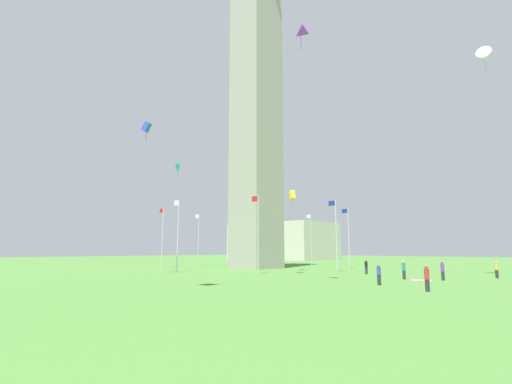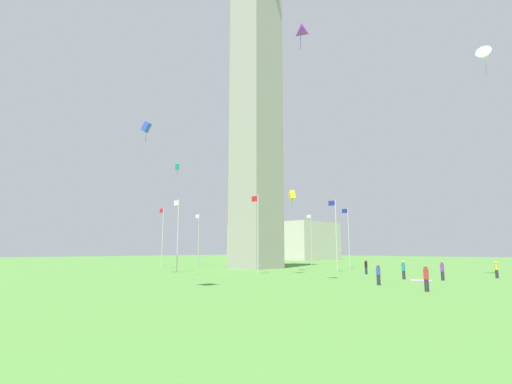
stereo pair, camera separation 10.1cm
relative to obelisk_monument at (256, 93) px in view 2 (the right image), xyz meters
The scene contains 23 objects.
ground_plane 28.06m from the obelisk_monument, ahead, with size 260.00×260.00×0.00m, color #477A33.
obelisk_monument is the anchor object (origin of this frame).
flagpole_n 27.16m from the obelisk_monument, ahead, with size 1.12×0.14×9.27m.
flagpole_ne 27.15m from the obelisk_monument, 44.85° to the left, with size 1.12×0.14×9.27m.
flagpole_e 27.13m from the obelisk_monument, 89.79° to the left, with size 1.12×0.14×9.27m.
flagpole_se 27.11m from the obelisk_monument, 134.85° to the left, with size 1.12×0.14×9.27m.
flagpole_s 27.10m from the obelisk_monument, behind, with size 1.12×0.14×9.27m.
flagpole_sw 27.11m from the obelisk_monument, 134.85° to the right, with size 1.12×0.14×9.27m.
flagpole_w 27.13m from the obelisk_monument, 89.79° to the right, with size 1.12×0.14×9.27m.
flagpole_nw 27.15m from the obelisk_monument, 44.85° to the right, with size 1.12×0.14×9.27m.
person_purple_shirt 39.91m from the obelisk_monument, 169.92° to the left, with size 0.32×0.32×1.75m.
person_black_shirt 33.39m from the obelisk_monument, behind, with size 0.32×0.32×1.67m.
person_yellow_shirt 41.78m from the obelisk_monument, behind, with size 0.32×0.32×1.63m.
person_red_shirt 44.44m from the obelisk_monument, 153.09° to the left, with size 0.32×0.32×1.77m.
person_teal_shirt 37.86m from the obelisk_monument, 166.39° to the left, with size 0.32×0.32×1.75m.
person_blue_shirt 40.54m from the obelisk_monument, 153.01° to the left, with size 0.32×0.32×1.66m.
kite_yellow_box 20.23m from the obelisk_monument, 165.56° to the left, with size 1.18×1.05×2.48m.
kite_white_delta 32.44m from the obelisk_monument, behind, with size 1.65×1.93×3.13m.
kite_purple_delta 28.74m from the obelisk_monument, 142.16° to the left, with size 1.70×1.48×2.42m.
kite_blue_box 23.28m from the obelisk_monument, 94.99° to the left, with size 1.29×1.05×2.44m.
kite_cyan_box 26.02m from the obelisk_monument, 108.95° to the left, with size 0.73×0.70×1.55m.
distant_building 61.84m from the obelisk_monument, 53.82° to the right, with size 29.77×17.60×10.50m.
picnic_blanket_near_first_person 39.61m from the obelisk_monument, 166.91° to the left, with size 1.80×1.40×0.01m, color pink.
Camera 2 is at (-41.55, 42.93, 2.77)m, focal length 27.09 mm.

